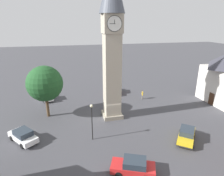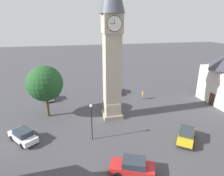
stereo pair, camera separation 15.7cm
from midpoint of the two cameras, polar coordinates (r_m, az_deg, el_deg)
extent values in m
plane|color=#424247|center=(29.26, 0.16, -8.44)|extent=(200.00, 200.00, 0.00)
cube|color=gray|center=(29.12, 0.16, -7.92)|extent=(2.78, 2.78, 0.60)
cube|color=#ADA38E|center=(26.94, 0.17, 3.66)|extent=(2.22, 2.22, 11.51)
cube|color=#ADA38E|center=(26.00, 0.18, 18.67)|extent=(2.49, 2.49, 2.44)
cylinder|color=white|center=(24.77, 0.93, 18.65)|extent=(1.86, 0.04, 1.86)
torus|color=black|center=(24.76, 0.94, 18.65)|extent=(1.92, 0.06, 1.92)
cube|color=black|center=(24.73, 0.96, 19.13)|extent=(0.05, 0.02, 0.52)
cube|color=black|center=(24.66, 0.29, 18.66)|extent=(0.71, 0.02, 0.04)
cylinder|color=white|center=(27.24, -0.50, 18.67)|extent=(1.86, 0.04, 1.86)
torus|color=black|center=(27.25, -0.50, 18.67)|extent=(1.92, 0.06, 1.92)
cube|color=white|center=(37.19, -18.56, -2.35)|extent=(2.55, 4.37, 0.64)
cube|color=#28333D|center=(36.84, -18.62, -1.53)|extent=(1.98, 2.39, 0.64)
cylinder|color=black|center=(38.36, -19.97, -2.30)|extent=(0.35, 0.67, 0.64)
cylinder|color=black|center=(38.52, -17.62, -1.95)|extent=(0.35, 0.67, 0.64)
cylinder|color=black|center=(36.06, -19.47, -3.58)|extent=(0.35, 0.67, 0.64)
cylinder|color=black|center=(36.24, -16.97, -3.20)|extent=(0.35, 0.67, 0.64)
cube|color=black|center=(39.15, -18.97, -1.68)|extent=(1.65, 0.48, 0.16)
cube|color=red|center=(38.40, 1.10, -0.67)|extent=(2.64, 4.39, 0.64)
cube|color=#28333D|center=(38.34, 1.11, 0.28)|extent=(2.02, 2.41, 0.64)
cylinder|color=black|center=(37.36, 2.36, -1.69)|extent=(0.37, 0.67, 0.64)
cylinder|color=black|center=(37.33, -0.10, -1.69)|extent=(0.37, 0.67, 0.64)
cylinder|color=black|center=(39.67, 2.23, -0.44)|extent=(0.37, 0.67, 0.64)
cylinder|color=black|center=(39.65, -0.08, -0.44)|extent=(0.37, 0.67, 0.64)
cube|color=black|center=(36.58, 1.15, -2.05)|extent=(1.65, 0.52, 0.16)
cube|color=red|center=(19.43, 6.27, -22.59)|extent=(4.44, 3.21, 0.64)
cube|color=#28333D|center=(19.02, 6.83, -21.22)|extent=(2.55, 2.27, 0.64)
cylinder|color=black|center=(19.10, 2.01, -24.45)|extent=(0.67, 0.46, 0.64)
cylinder|color=black|center=(20.28, 2.70, -21.38)|extent=(0.67, 0.46, 0.64)
cylinder|color=black|center=(20.21, 10.17, -21.88)|extent=(0.67, 0.46, 0.64)
cube|color=black|center=(19.74, -0.09, -22.51)|extent=(0.78, 1.57, 0.16)
cube|color=gold|center=(25.10, 21.42, -13.33)|extent=(3.93, 4.24, 0.64)
cube|color=#28333D|center=(24.92, 21.62, -11.94)|extent=(2.54, 2.61, 0.64)
cylinder|color=black|center=(24.19, 22.98, -15.62)|extent=(0.58, 0.63, 0.64)
cylinder|color=black|center=(24.23, 19.10, -15.04)|extent=(0.58, 0.63, 0.64)
cylinder|color=black|center=(26.29, 23.38, -12.75)|extent=(0.58, 0.63, 0.64)
cylinder|color=black|center=(26.33, 19.86, -12.22)|extent=(0.58, 0.63, 0.64)
cube|color=black|center=(23.51, 20.84, -16.26)|extent=(1.36, 1.16, 0.16)
cube|color=white|center=(25.71, -24.86, -13.01)|extent=(3.85, 4.28, 0.64)
cube|color=#28333D|center=(25.29, -24.89, -11.94)|extent=(2.52, 2.62, 0.64)
cylinder|color=black|center=(26.58, -27.58, -13.04)|extent=(0.57, 0.64, 0.64)
cylinder|color=black|center=(27.11, -24.49, -11.91)|extent=(0.57, 0.64, 0.64)
cylinder|color=black|center=(24.62, -25.09, -15.30)|extent=(0.57, 0.64, 0.64)
cylinder|color=black|center=(25.18, -21.79, -14.00)|extent=(0.57, 0.64, 0.64)
cube|color=black|center=(27.45, -26.78, -11.75)|extent=(1.39, 1.11, 0.16)
cylinder|color=#706656|center=(35.92, 9.17, -2.63)|extent=(0.13, 0.13, 0.82)
cylinder|color=#706656|center=(35.75, 9.22, -2.74)|extent=(0.13, 0.13, 0.82)
cube|color=gold|center=(35.59, 9.25, -1.62)|extent=(0.30, 0.40, 0.60)
cylinder|color=gold|center=(35.82, 9.19, -1.56)|extent=(0.09, 0.09, 0.60)
cylinder|color=gold|center=(35.39, 9.31, -1.83)|extent=(0.09, 0.09, 0.60)
sphere|color=beige|center=(35.43, 9.29, -0.94)|extent=(0.22, 0.22, 0.22)
sphere|color=black|center=(35.42, 9.28, -0.91)|extent=(0.20, 0.20, 0.20)
cylinder|color=brown|center=(30.23, -18.52, -5.02)|extent=(0.44, 0.44, 3.37)
sphere|color=#1E4C23|center=(29.05, -19.23, 1.30)|extent=(5.16, 5.16, 5.16)
cube|color=#422819|center=(36.98, 27.69, -2.95)|extent=(0.09, 1.10, 2.10)
cylinder|color=black|center=(23.08, -5.86, -10.56)|extent=(0.12, 0.12, 4.24)
sphere|color=beige|center=(22.04, -6.05, -5.33)|extent=(0.36, 0.36, 0.36)
camera|label=1|loc=(0.08, -89.84, 0.06)|focal=30.66mm
camera|label=2|loc=(0.08, 90.16, -0.06)|focal=30.66mm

